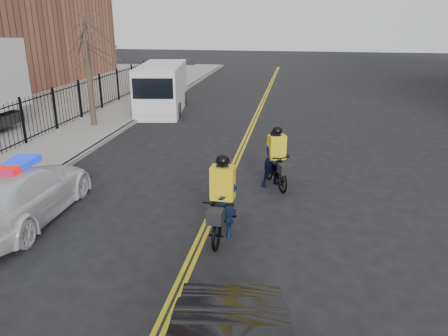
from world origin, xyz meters
The scene contains 11 objects.
ground centered at (0.00, 0.00, 0.00)m, with size 120.00×120.00×0.00m, color black.
center_line_left centered at (-0.08, 8.00, 0.01)m, with size 0.10×60.00×0.01m, color gold.
center_line_right centered at (0.08, 8.00, 0.01)m, with size 0.10×60.00×0.01m, color gold.
sidewalk centered at (-7.50, 8.00, 0.07)m, with size 3.00×60.00×0.15m, color gray.
curb centered at (-6.00, 8.00, 0.07)m, with size 0.20×60.00×0.15m, color gray.
iron_fence centered at (-9.00, 8.00, 1.00)m, with size 0.12×28.00×2.00m, color black, non-canonical shape.
street_tree centered at (-7.60, 10.00, 3.53)m, with size 3.20×3.20×4.80m.
police_cruiser centered at (-4.95, 0.16, 0.75)m, with size 2.31×5.20×1.64m.
cargo_van centered at (-5.47, 14.37, 1.28)m, with size 3.21×6.50×2.61m.
cyclist_near centered at (0.50, 0.12, 0.75)m, with size 0.88×2.23×2.15m.
cyclist_far centered at (1.61, 3.72, 0.79)m, with size 1.32×2.03×2.00m.
Camera 1 is at (2.17, -9.53, 5.25)m, focal length 35.00 mm.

